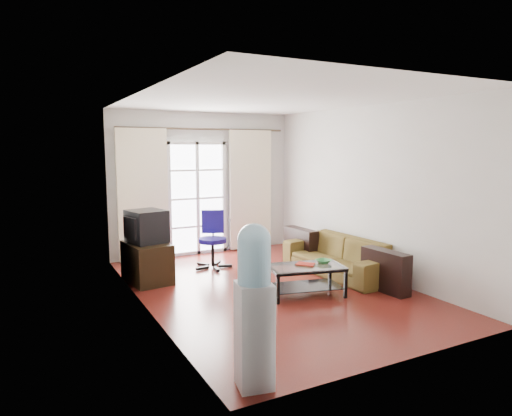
{
  "coord_description": "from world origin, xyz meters",
  "views": [
    {
      "loc": [
        -3.15,
        -5.62,
        2.03
      ],
      "look_at": [
        -0.04,
        0.35,
        1.14
      ],
      "focal_mm": 32.0,
      "sensor_mm": 36.0,
      "label": 1
    }
  ],
  "objects_px": {
    "water_cooler": "(254,303)",
    "crt_tv": "(145,226)",
    "coffee_table": "(306,276)",
    "tv_stand": "(147,262)",
    "task_chair": "(213,251)",
    "sofa": "(338,256)"
  },
  "relations": [
    {
      "from": "tv_stand",
      "to": "task_chair",
      "type": "xyz_separation_m",
      "value": [
        1.2,
        0.32,
        -0.02
      ]
    },
    {
      "from": "task_chair",
      "to": "water_cooler",
      "type": "height_order",
      "value": "water_cooler"
    },
    {
      "from": "tv_stand",
      "to": "water_cooler",
      "type": "xyz_separation_m",
      "value": [
        0.03,
        -3.49,
        0.44
      ]
    },
    {
      "from": "sofa",
      "to": "crt_tv",
      "type": "xyz_separation_m",
      "value": [
        -2.85,
        1.03,
        0.55
      ]
    },
    {
      "from": "sofa",
      "to": "tv_stand",
      "type": "bearing_deg",
      "value": -111.69
    },
    {
      "from": "crt_tv",
      "to": "task_chair",
      "type": "bearing_deg",
      "value": -0.4
    },
    {
      "from": "coffee_table",
      "to": "task_chair",
      "type": "distance_m",
      "value": 2.05
    },
    {
      "from": "crt_tv",
      "to": "water_cooler",
      "type": "height_order",
      "value": "water_cooler"
    },
    {
      "from": "sofa",
      "to": "coffee_table",
      "type": "height_order",
      "value": "sofa"
    },
    {
      "from": "task_chair",
      "to": "water_cooler",
      "type": "relative_size",
      "value": 0.68
    },
    {
      "from": "sofa",
      "to": "task_chair",
      "type": "relative_size",
      "value": 2.14
    },
    {
      "from": "crt_tv",
      "to": "water_cooler",
      "type": "bearing_deg",
      "value": -103.09
    },
    {
      "from": "crt_tv",
      "to": "task_chair",
      "type": "xyz_separation_m",
      "value": [
        1.2,
        0.28,
        -0.57
      ]
    },
    {
      "from": "coffee_table",
      "to": "crt_tv",
      "type": "xyz_separation_m",
      "value": [
        -1.79,
        1.69,
        0.58
      ]
    },
    {
      "from": "sofa",
      "to": "tv_stand",
      "type": "xyz_separation_m",
      "value": [
        -2.85,
        0.99,
        0.0
      ]
    },
    {
      "from": "tv_stand",
      "to": "task_chair",
      "type": "relative_size",
      "value": 0.85
    },
    {
      "from": "sofa",
      "to": "crt_tv",
      "type": "distance_m",
      "value": 3.08
    },
    {
      "from": "sofa",
      "to": "task_chair",
      "type": "height_order",
      "value": "task_chair"
    },
    {
      "from": "sofa",
      "to": "water_cooler",
      "type": "xyz_separation_m",
      "value": [
        -2.82,
        -2.51,
        0.44
      ]
    },
    {
      "from": "tv_stand",
      "to": "crt_tv",
      "type": "distance_m",
      "value": 0.55
    },
    {
      "from": "coffee_table",
      "to": "tv_stand",
      "type": "height_order",
      "value": "tv_stand"
    },
    {
      "from": "water_cooler",
      "to": "crt_tv",
      "type": "bearing_deg",
      "value": 101.91
    }
  ]
}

